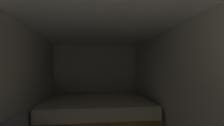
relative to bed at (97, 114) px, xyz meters
name	(u,v)px	position (x,y,z in m)	size (l,w,h in m)	color
wall_back	(96,81)	(0.00, 1.11, 0.70)	(2.55, 0.05, 2.12)	silver
wall_left	(10,95)	(-1.25, -1.54, 0.70)	(0.05, 5.26, 2.12)	silver
wall_right	(182,92)	(1.25, -1.54, 0.70)	(0.05, 5.26, 2.12)	silver
ceiling_slab	(101,20)	(0.00, -1.54, 1.78)	(2.55, 5.26, 0.05)	white
bed	(97,114)	(0.00, 0.00, 0.00)	(2.33, 2.08, 0.91)	olive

